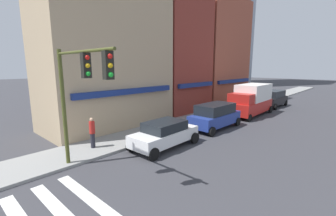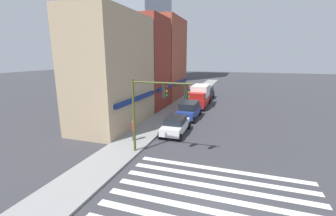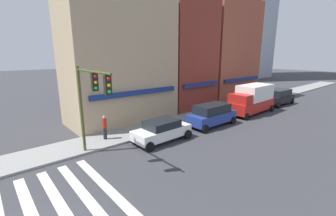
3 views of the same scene
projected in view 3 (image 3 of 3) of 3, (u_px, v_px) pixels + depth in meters
The scene contains 8 objects.
sidewalk_left at pixel (1, 166), 12.63m from camera, with size 120.00×3.00×0.15m.
storefront_row at pixel (186, 55), 25.88m from camera, with size 25.92×5.30×13.18m.
traffic_signal at pixel (90, 95), 12.42m from camera, with size 0.32×4.40×5.53m.
sedan_white at pixel (162, 130), 16.32m from camera, with size 4.44×2.02×1.59m.
suv_blue at pixel (212, 114), 19.88m from camera, with size 4.73×2.12×1.94m.
box_truck_red at pixel (252, 99), 23.97m from camera, with size 6.24×2.42×3.04m.
suv_black at pixel (279, 97), 28.26m from camera, with size 4.75×2.12×1.94m.
pedestrian_red_jacket at pixel (105, 127), 16.29m from camera, with size 0.32×0.32×1.77m.
Camera 3 is at (-0.34, -7.37, 6.21)m, focal length 24.00 mm.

